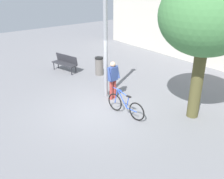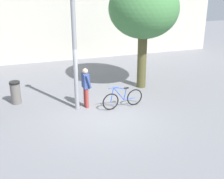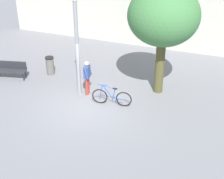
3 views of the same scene
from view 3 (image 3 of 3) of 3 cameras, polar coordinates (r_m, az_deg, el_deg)
ground_plane at (r=14.22m, az=-4.37°, el=-3.29°), size 36.00×36.00×0.00m
lamppost at (r=14.38m, az=-6.24°, el=8.10°), size 0.28×0.28×4.59m
person_by_lamppost at (r=14.88m, az=-4.44°, el=2.51°), size 0.33×0.61×1.67m
park_bench at (r=17.32m, az=-17.50°, el=3.60°), size 1.67×0.85×0.92m
plaza_tree at (r=14.26m, az=9.14°, el=12.70°), size 3.13×3.13×5.04m
bicycle_blue at (r=14.23m, az=-0.09°, el=-1.36°), size 1.80×0.30×0.97m
trash_bin at (r=17.30m, az=-10.94°, el=4.21°), size 0.44×0.44×0.97m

